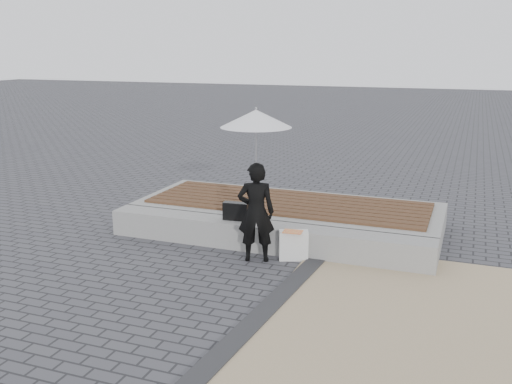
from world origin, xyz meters
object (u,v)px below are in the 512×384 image
at_px(seating_ledge, 263,236).
at_px(parasol, 256,119).
at_px(handbag, 236,211).
at_px(woman, 256,212).
at_px(canvas_tote, 294,245).

bearing_deg(seating_ledge, parasol, -82.42).
bearing_deg(handbag, woman, -50.09).
height_order(parasol, handbag, parasol).
xyz_separation_m(parasol, canvas_tote, (0.49, 0.22, -1.80)).
relative_size(woman, canvas_tote, 3.31).
distance_m(seating_ledge, handbag, 0.57).
height_order(parasol, canvas_tote, parasol).
xyz_separation_m(seating_ledge, woman, (0.06, -0.48, 0.51)).
bearing_deg(parasol, woman, 0.00).
distance_m(seating_ledge, parasol, 1.88).
distance_m(parasol, handbag, 1.65).
xyz_separation_m(woman, handbag, (-0.52, 0.51, -0.17)).
bearing_deg(handbag, canvas_tote, -21.85).
height_order(seating_ledge, handbag, handbag).
distance_m(woman, canvas_tote, 0.73).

